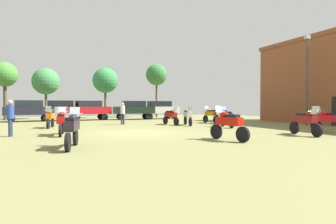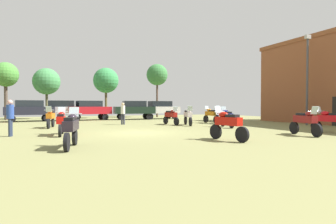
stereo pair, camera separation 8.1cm
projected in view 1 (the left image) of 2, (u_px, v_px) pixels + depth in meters
The scene contains 24 objects.
ground_plane at pixel (138, 133), 15.63m from camera, with size 44.00×52.00×0.02m.
motorcycle_1 at pixel (72, 128), 10.00m from camera, with size 0.75×2.17×1.47m.
motorcycle_3 at pixel (227, 117), 19.51m from camera, with size 0.75×2.21×1.45m.
motorcycle_4 at pixel (228, 124), 12.19m from camera, with size 0.73×2.17×1.50m.
motorcycle_5 at pixel (222, 115), 22.95m from camera, with size 0.62×2.18×1.51m.
motorcycle_6 at pixel (210, 115), 24.03m from camera, with size 0.62×2.14×1.49m.
motorcycle_7 at pixel (188, 116), 21.39m from camera, with size 0.76×2.23×1.49m.
motorcycle_8 at pixel (61, 121), 14.31m from camera, with size 0.62×2.25×1.45m.
motorcycle_9 at pixel (50, 117), 19.01m from camera, with size 0.69×2.12×1.47m.
motorcycle_10 at pixel (171, 116), 22.12m from camera, with size 0.67×2.21×1.45m.
motorcycle_12 at pixel (330, 120), 15.67m from camera, with size 0.68×2.25×1.46m.
motorcycle_13 at pixel (305, 121), 14.25m from camera, with size 0.68×2.26×1.49m.
car_1 at pixel (61, 109), 27.96m from camera, with size 4.49×2.32×2.00m.
car_2 at pixel (89, 109), 28.80m from camera, with size 4.51×2.39×2.00m.
car_3 at pixel (29, 109), 26.42m from camera, with size 4.52×2.40×2.00m.
car_5 at pixel (159, 109), 31.65m from camera, with size 4.39×2.03×2.00m.
car_6 at pixel (134, 109), 30.29m from camera, with size 4.43×2.13×2.00m.
person_1 at pixel (123, 112), 22.28m from camera, with size 0.42×0.42×1.75m.
person_2 at pixel (10, 115), 13.72m from camera, with size 0.40×0.40×1.80m.
tree_1 at pixel (5, 75), 28.79m from camera, with size 2.52×2.52×5.97m.
tree_3 at pixel (105, 81), 33.70m from camera, with size 3.02×3.02×6.04m.
tree_4 at pixel (156, 75), 36.41m from camera, with size 2.76×2.76×6.88m.
tree_5 at pixel (46, 82), 31.43m from camera, with size 2.96×2.96×5.70m.
lamp_post at pixel (307, 75), 21.78m from camera, with size 0.44×0.24×6.98m.
Camera 1 is at (-4.46, -15.04, 1.55)m, focal length 30.00 mm.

